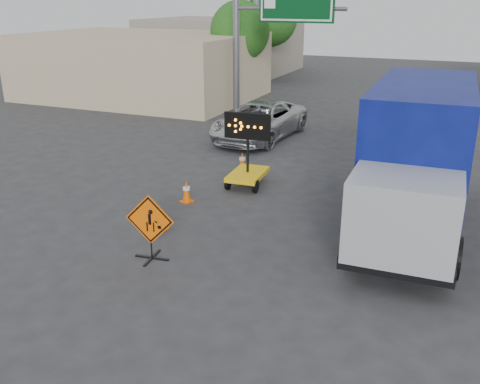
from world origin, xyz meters
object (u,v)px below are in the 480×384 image
Objects in this scene: arrow_board at (248,169)px; pickup_truck at (260,121)px; construction_sign at (150,226)px; box_truck at (416,165)px.

pickup_truck is at bearing 103.64° from arrow_board.
arrow_board is at bearing -68.27° from pickup_truck.
box_truck is at bearing 33.03° from construction_sign.
box_truck reaches higher than arrow_board.
arrow_board is 6.61m from pickup_truck.
box_truck is (7.62, -7.58, 0.97)m from pickup_truck.
arrow_board is at bearing 165.15° from box_truck.
arrow_board reaches higher than pickup_truck.
arrow_board reaches higher than construction_sign.
box_truck is (5.59, -1.30, 1.21)m from arrow_board.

